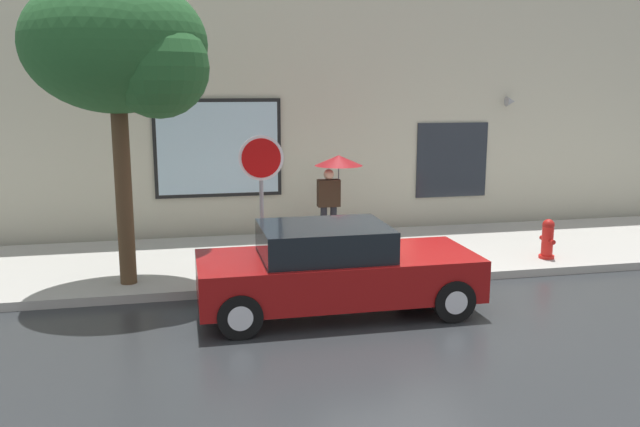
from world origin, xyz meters
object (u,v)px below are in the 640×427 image
Objects in this scene: fire_hydrant at (547,239)px; street_tree at (124,51)px; parked_car at (335,269)px; stop_sign at (261,179)px; pedestrian_with_umbrella at (336,173)px.

fire_hydrant is 8.49m from street_tree.
parked_car is at bearing -28.49° from street_tree.
stop_sign reaches higher than fire_hydrant.
street_tree is (-7.74, -0.06, 3.48)m from fire_hydrant.
fire_hydrant is 5.79m from stop_sign.
stop_sign is at bearing 123.71° from parked_car.
pedestrian_with_umbrella reaches higher than parked_car.
street_tree is 2.02× the size of stop_sign.
stop_sign is (2.13, -0.26, -2.09)m from street_tree.
fire_hydrant is at bearing 20.20° from parked_car.
pedestrian_with_umbrella is 3.03m from stop_sign.
pedestrian_with_umbrella is 5.09m from street_tree.
parked_car is 2.26× the size of pedestrian_with_umbrella.
pedestrian_with_umbrella is at bearing 28.03° from street_tree.
pedestrian_with_umbrella is 0.76× the size of stop_sign.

